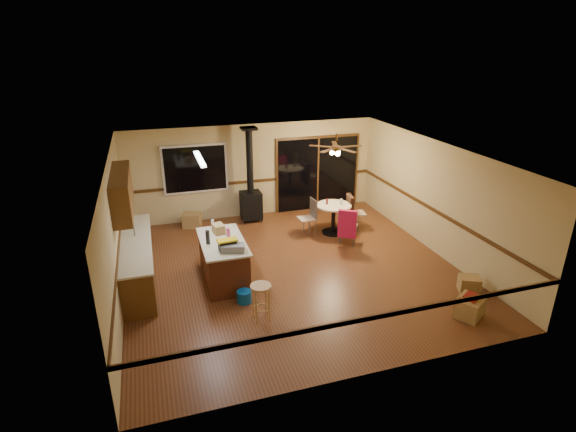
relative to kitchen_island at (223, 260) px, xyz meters
name	(u,v)px	position (x,y,z in m)	size (l,w,h in m)	color
floor	(292,269)	(1.50, 0.00, -0.45)	(7.00, 7.00, 0.00)	brown
ceiling	(293,154)	(1.50, 0.00, 2.15)	(7.00, 7.00, 0.00)	silver
wall_back	(253,171)	(1.50, 3.50, 0.85)	(7.00, 7.00, 0.00)	tan
wall_front	(369,301)	(1.50, -3.50, 0.85)	(7.00, 7.00, 0.00)	tan
wall_left	(115,235)	(-2.00, 0.00, 0.85)	(7.00, 7.00, 0.00)	tan
wall_right	(436,198)	(5.00, 0.00, 0.85)	(7.00, 7.00, 0.00)	tan
chair_rail	(292,228)	(1.50, 0.00, 0.55)	(7.00, 7.00, 0.08)	#462B11
window	(195,169)	(-0.10, 3.45, 1.05)	(1.72, 0.10, 1.32)	black
sliding_door	(318,174)	(3.40, 3.45, 0.60)	(2.52, 0.10, 2.10)	black
lower_cabinets	(138,262)	(-1.70, 0.50, -0.02)	(0.60, 3.00, 0.86)	brown
countertop	(135,242)	(-1.70, 0.50, 0.43)	(0.64, 3.04, 0.04)	beige
upper_cabinets	(122,192)	(-1.83, 0.70, 1.45)	(0.35, 2.00, 0.80)	brown
kitchen_island	(223,260)	(0.00, 0.00, 0.00)	(0.88, 1.68, 0.90)	#4D2313
wood_stove	(251,196)	(1.30, 3.05, 0.28)	(0.55, 0.50, 2.52)	black
ceiling_fan	(336,150)	(3.13, 1.57, 1.76)	(0.24, 0.24, 0.55)	brown
fluorescent_strip	(200,159)	(-0.30, 0.30, 2.11)	(0.10, 1.20, 0.04)	white
toolbox_grey	(233,248)	(0.11, -0.54, 0.52)	(0.45, 0.25, 0.14)	slate
toolbox_black	(227,245)	(0.03, -0.44, 0.54)	(0.34, 0.18, 0.19)	black
toolbox_yellow_lid	(227,240)	(0.03, -0.44, 0.65)	(0.40, 0.21, 0.03)	gold
box_on_island	(218,229)	(0.00, 0.41, 0.55)	(0.22, 0.29, 0.20)	olive
bottle_dark	(208,237)	(-0.29, -0.05, 0.59)	(0.08, 0.08, 0.29)	black
bottle_pink	(228,233)	(0.14, 0.07, 0.56)	(0.07, 0.07, 0.23)	#D84C8C
bottle_white	(213,224)	(-0.08, 0.72, 0.54)	(0.06, 0.06, 0.19)	white
bar_stool	(261,302)	(0.39, -1.60, -0.11)	(0.38, 0.38, 0.69)	tan
blue_bucket	(244,297)	(0.21, -0.97, -0.33)	(0.29, 0.29, 0.24)	blue
dining_table	(333,214)	(3.13, 1.57, 0.08)	(0.90, 0.90, 0.78)	black
glass_red	(327,201)	(2.98, 1.67, 0.40)	(0.06, 0.06, 0.15)	#590C14
glass_cream	(341,202)	(3.31, 1.52, 0.40)	(0.07, 0.07, 0.15)	beige
chair_left	(310,213)	(2.54, 1.68, 0.14)	(0.43, 0.43, 0.51)	tan
chair_near	(347,224)	(3.13, 0.72, 0.14)	(0.60, 0.62, 0.70)	tan
chair_right	(351,208)	(3.65, 1.65, 0.14)	(0.53, 0.50, 0.70)	tan
box_under_window	(192,220)	(-0.33, 3.10, -0.26)	(0.47, 0.38, 0.38)	olive
box_corner_a	(470,307)	(4.02, -2.68, -0.26)	(0.50, 0.42, 0.38)	olive
box_corner_b	(469,284)	(4.60, -1.94, -0.29)	(0.39, 0.34, 0.32)	olive
box_small_red	(471,297)	(4.02, -2.68, -0.04)	(0.26, 0.22, 0.07)	maroon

